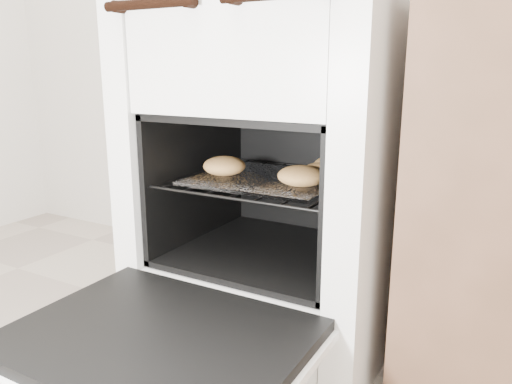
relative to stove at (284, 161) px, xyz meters
The scene contains 5 objects.
stove is the anchor object (origin of this frame).
oven_door 0.58m from the stove, 90.00° to the right, with size 0.55×0.43×0.04m.
oven_rack 0.08m from the stove, 90.00° to the right, with size 0.45×0.43×0.01m.
foil_sheet 0.09m from the stove, 90.00° to the right, with size 0.35×0.31×0.01m, color silver.
baked_rolls 0.09m from the stove, 51.23° to the right, with size 0.38×0.29×0.05m.
Camera 1 is at (0.55, 0.02, 0.69)m, focal length 35.00 mm.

